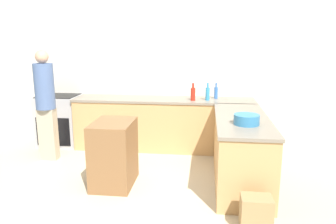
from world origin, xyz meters
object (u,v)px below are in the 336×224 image
at_px(island_table, 114,154).
at_px(dish_soap_bottle, 208,93).
at_px(paper_bag, 256,213).
at_px(hot_sauce_bottle, 193,94).
at_px(person_by_range, 45,101).
at_px(mixing_bowl, 247,119).
at_px(water_bottle_blue, 216,92).
at_px(range_oven, 60,120).

bearing_deg(island_table, dish_soap_bottle, 50.41).
xyz_separation_m(dish_soap_bottle, paper_bag, (0.52, -2.35, -0.84)).
height_order(hot_sauce_bottle, person_by_range, person_by_range).
height_order(island_table, person_by_range, person_by_range).
height_order(dish_soap_bottle, hot_sauce_bottle, same).
bearing_deg(island_table, mixing_bowl, -2.24).
relative_size(mixing_bowl, water_bottle_blue, 1.13).
distance_m(dish_soap_bottle, water_bottle_blue, 0.22).
bearing_deg(island_table, range_oven, 133.16).
distance_m(range_oven, hot_sauce_bottle, 2.51).
xyz_separation_m(mixing_bowl, paper_bag, (0.04, -0.81, -0.78)).
height_order(island_table, dish_soap_bottle, dish_soap_bottle).
relative_size(island_table, dish_soap_bottle, 2.96).
bearing_deg(range_oven, mixing_bowl, -27.31).
distance_m(water_bottle_blue, person_by_range, 2.80).
bearing_deg(person_by_range, hot_sauce_bottle, 15.33).
bearing_deg(dish_soap_bottle, range_oven, 178.04).
xyz_separation_m(range_oven, mixing_bowl, (3.15, -1.63, 0.51)).
xyz_separation_m(person_by_range, paper_bag, (3.04, -1.67, -0.78)).
bearing_deg(dish_soap_bottle, hot_sauce_bottle, -167.88).
xyz_separation_m(hot_sauce_bottle, person_by_range, (-2.28, -0.63, -0.06)).
relative_size(water_bottle_blue, paper_bag, 0.76).
height_order(island_table, hot_sauce_bottle, hot_sauce_bottle).
height_order(range_oven, paper_bag, range_oven).
bearing_deg(island_table, hot_sauce_bottle, 55.52).
distance_m(dish_soap_bottle, paper_bag, 2.55).
relative_size(island_table, mixing_bowl, 2.80).
height_order(island_table, mixing_bowl, mixing_bowl).
bearing_deg(range_oven, hot_sauce_bottle, -3.37).
relative_size(island_table, hot_sauce_bottle, 2.95).
height_order(range_oven, dish_soap_bottle, dish_soap_bottle).
height_order(mixing_bowl, hot_sauce_bottle, hot_sauce_bottle).
bearing_deg(mixing_bowl, dish_soap_bottle, 107.06).
relative_size(water_bottle_blue, person_by_range, 0.16).
bearing_deg(island_table, water_bottle_blue, 50.36).
distance_m(island_table, paper_bag, 1.96).
bearing_deg(person_by_range, paper_bag, -28.80).
bearing_deg(dish_soap_bottle, mixing_bowl, -72.94).
bearing_deg(mixing_bowl, range_oven, 152.69).
bearing_deg(dish_soap_bottle, paper_bag, -77.62).
relative_size(mixing_bowl, paper_bag, 0.85).
relative_size(range_oven, hot_sauce_bottle, 3.12).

